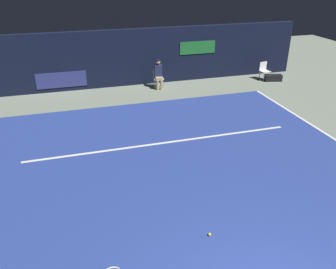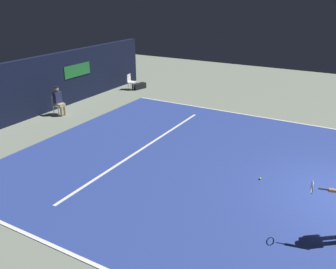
{
  "view_description": "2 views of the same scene",
  "coord_description": "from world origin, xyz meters",
  "px_view_note": "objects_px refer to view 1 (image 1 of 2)",
  "views": [
    {
      "loc": [
        -2.65,
        -2.75,
        5.19
      ],
      "look_at": [
        -0.31,
        5.17,
        1.1
      ],
      "focal_mm": 36.71,
      "sensor_mm": 36.0,
      "label": 1
    },
    {
      "loc": [
        -9.9,
        0.08,
        5.31
      ],
      "look_at": [
        -0.55,
        5.38,
        1.0
      ],
      "focal_mm": 38.34,
      "sensor_mm": 36.0,
      "label": 2
    }
  ],
  "objects_px": {
    "line_judge_on_chair": "(158,74)",
    "equipment_bag": "(273,78)",
    "tennis_ball": "(210,234)",
    "courtside_chair_near": "(264,70)"
  },
  "relations": [
    {
      "from": "courtside_chair_near",
      "to": "tennis_ball",
      "type": "relative_size",
      "value": 12.94
    },
    {
      "from": "tennis_ball",
      "to": "equipment_bag",
      "type": "relative_size",
      "value": 0.08
    },
    {
      "from": "courtside_chair_near",
      "to": "tennis_ball",
      "type": "distance_m",
      "value": 11.81
    },
    {
      "from": "line_judge_on_chair",
      "to": "equipment_bag",
      "type": "bearing_deg",
      "value": -5.38
    },
    {
      "from": "line_judge_on_chair",
      "to": "equipment_bag",
      "type": "height_order",
      "value": "line_judge_on_chair"
    },
    {
      "from": "courtside_chair_near",
      "to": "equipment_bag",
      "type": "xyz_separation_m",
      "value": [
        0.34,
        -0.34,
        -0.34
      ]
    },
    {
      "from": "equipment_bag",
      "to": "tennis_ball",
      "type": "bearing_deg",
      "value": -114.68
    },
    {
      "from": "line_judge_on_chair",
      "to": "tennis_ball",
      "type": "relative_size",
      "value": 19.41
    },
    {
      "from": "line_judge_on_chair",
      "to": "courtside_chair_near",
      "type": "relative_size",
      "value": 1.5
    },
    {
      "from": "line_judge_on_chair",
      "to": "courtside_chair_near",
      "type": "xyz_separation_m",
      "value": [
        5.4,
        -0.2,
        -0.18
      ]
    }
  ]
}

